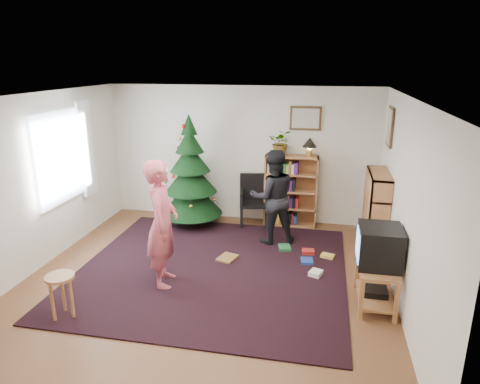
% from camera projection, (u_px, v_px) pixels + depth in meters
% --- Properties ---
extents(floor, '(5.00, 5.00, 0.00)m').
position_uv_depth(floor, '(207.00, 279.00, 5.96)').
color(floor, brown).
rests_on(floor, ground).
extents(ceiling, '(5.00, 5.00, 0.00)m').
position_uv_depth(ceiling, '(202.00, 97.00, 5.22)').
color(ceiling, white).
rests_on(ceiling, wall_back).
extents(wall_back, '(5.00, 0.02, 2.50)m').
position_uv_depth(wall_back, '(242.00, 154.00, 7.93)').
color(wall_back, silver).
rests_on(wall_back, floor).
extents(wall_front, '(5.00, 0.02, 2.50)m').
position_uv_depth(wall_front, '(116.00, 291.00, 3.25)').
color(wall_front, silver).
rests_on(wall_front, floor).
extents(wall_left, '(0.02, 5.00, 2.50)m').
position_uv_depth(wall_left, '(35.00, 184.00, 6.06)').
color(wall_left, silver).
rests_on(wall_left, floor).
extents(wall_right, '(0.02, 5.00, 2.50)m').
position_uv_depth(wall_right, '(406.00, 206.00, 5.13)').
color(wall_right, silver).
rests_on(wall_right, floor).
extents(rug, '(3.80, 3.60, 0.02)m').
position_uv_depth(rug, '(213.00, 269.00, 6.24)').
color(rug, black).
rests_on(rug, floor).
extents(window_pane, '(0.04, 1.20, 1.40)m').
position_uv_depth(window_pane, '(60.00, 157.00, 6.54)').
color(window_pane, silver).
rests_on(window_pane, wall_left).
extents(curtain, '(0.06, 0.35, 1.60)m').
position_uv_depth(curtain, '(86.00, 149.00, 7.19)').
color(curtain, white).
rests_on(curtain, wall_left).
extents(picture_back, '(0.55, 0.03, 0.42)m').
position_uv_depth(picture_back, '(306.00, 118.00, 7.49)').
color(picture_back, '#4C3319').
rests_on(picture_back, wall_back).
extents(picture_right, '(0.03, 0.50, 0.60)m').
position_uv_depth(picture_right, '(390.00, 127.00, 6.56)').
color(picture_right, '#4C3319').
rests_on(picture_right, wall_right).
extents(christmas_tree, '(1.13, 1.13, 2.04)m').
position_uv_depth(christmas_tree, '(191.00, 180.00, 7.72)').
color(christmas_tree, '#3F2816').
rests_on(christmas_tree, rug).
extents(bookshelf_back, '(0.95, 0.30, 1.30)m').
position_uv_depth(bookshelf_back, '(291.00, 190.00, 7.78)').
color(bookshelf_back, '#AD6A3E').
rests_on(bookshelf_back, floor).
extents(bookshelf_right, '(0.30, 0.95, 1.30)m').
position_uv_depth(bookshelf_right, '(376.00, 212.00, 6.63)').
color(bookshelf_right, '#AD6A3E').
rests_on(bookshelf_right, floor).
extents(tv_stand, '(0.45, 0.81, 0.55)m').
position_uv_depth(tv_stand, '(376.00, 281.00, 5.27)').
color(tv_stand, '#AD6A3E').
rests_on(tv_stand, floor).
extents(crt_tv, '(0.51, 0.55, 0.48)m').
position_uv_depth(crt_tv, '(379.00, 246.00, 5.13)').
color(crt_tv, black).
rests_on(crt_tv, tv_stand).
extents(armchair, '(0.59, 0.59, 0.92)m').
position_uv_depth(armchair, '(255.00, 198.00, 7.90)').
color(armchair, black).
rests_on(armchair, rug).
extents(stool, '(0.33, 0.33, 0.55)m').
position_uv_depth(stool, '(61.00, 285.00, 4.96)').
color(stool, '#AD6A3E').
rests_on(stool, floor).
extents(person_standing, '(0.54, 0.71, 1.74)m').
position_uv_depth(person_standing, '(162.00, 224.00, 5.62)').
color(person_standing, '#B34751').
rests_on(person_standing, rug).
extents(person_by_chair, '(0.92, 0.82, 1.58)m').
position_uv_depth(person_by_chair, '(273.00, 197.00, 6.97)').
color(person_by_chair, black).
rests_on(person_by_chair, rug).
extents(potted_plant, '(0.42, 0.37, 0.46)m').
position_uv_depth(potted_plant, '(281.00, 142.00, 7.56)').
color(potted_plant, gray).
rests_on(potted_plant, bookshelf_back).
extents(table_lamp, '(0.25, 0.25, 0.34)m').
position_uv_depth(table_lamp, '(310.00, 144.00, 7.47)').
color(table_lamp, '#A57F33').
rests_on(table_lamp, bookshelf_back).
extents(floor_clutter, '(1.70, 0.99, 0.08)m').
position_uv_depth(floor_clutter, '(295.00, 258.00, 6.53)').
color(floor_clutter, '#A51E19').
rests_on(floor_clutter, rug).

